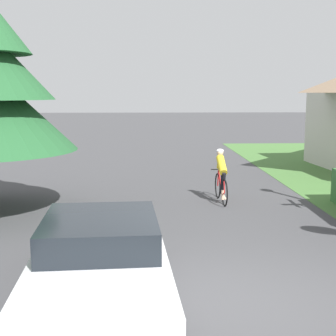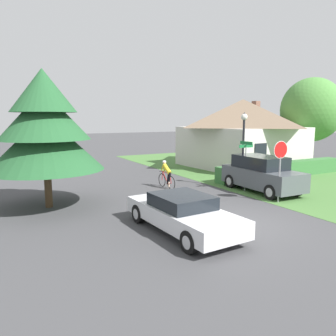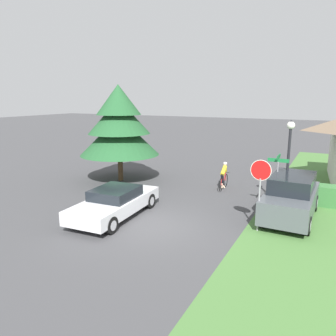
% 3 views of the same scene
% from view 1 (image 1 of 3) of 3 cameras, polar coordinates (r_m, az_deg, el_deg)
% --- Properties ---
extents(ground_plane, '(140.00, 140.00, 0.00)m').
position_cam_1_polar(ground_plane, '(7.20, 8.04, -16.03)').
color(ground_plane, '#424244').
extents(sedan_left_lane, '(2.13, 4.83, 1.26)m').
position_cam_1_polar(sedan_left_lane, '(7.08, -8.18, -10.94)').
color(sedan_left_lane, silver).
rests_on(sedan_left_lane, ground).
extents(cyclist, '(0.44, 1.75, 1.51)m').
position_cam_1_polar(cyclist, '(13.32, 6.52, -1.06)').
color(cyclist, black).
rests_on(cyclist, ground).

